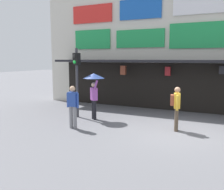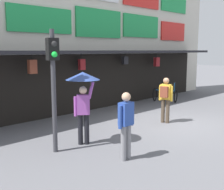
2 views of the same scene
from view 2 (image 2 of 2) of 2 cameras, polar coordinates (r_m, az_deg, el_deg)
The scene contains 7 objects.
ground_plane at distance 10.86m, azimuth 11.92°, elevation -5.52°, with size 80.00×80.00×0.00m, color slate.
shopfront at distance 13.62m, azimuth -4.32°, elevation 14.33°, with size 18.00×2.60×8.00m.
traffic_light_near at distance 7.46m, azimuth -11.64°, elevation 4.63°, with size 0.33×0.35×3.20m.
bicycle_parked at distance 15.14m, azimuth 10.57°, elevation 0.12°, with size 1.08×1.34×1.05m.
pedestrian_in_red at distance 6.97m, azimuth 2.81°, elevation -5.44°, with size 0.53×0.24×1.68m.
pedestrian_with_umbrella at distance 8.02m, azimuth -5.82°, elevation 1.48°, with size 0.96×0.96×2.08m.
pedestrian_in_green at distance 10.68m, azimuth 10.61°, elevation -0.34°, with size 0.42×0.52×1.68m.
Camera 2 is at (-8.85, -5.70, 2.68)m, focal length 45.87 mm.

